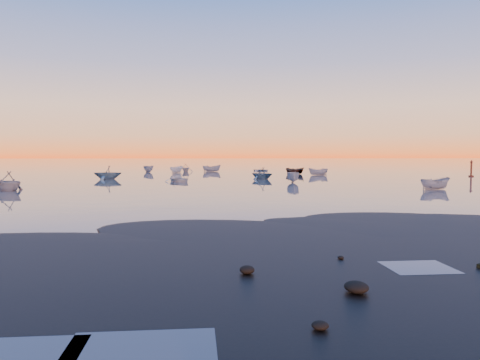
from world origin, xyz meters
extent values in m
plane|color=slate|center=(0.00, 100.00, 0.00)|extent=(600.00, 600.00, 0.00)
imported|color=silver|center=(-10.69, 40.61, 0.00)|extent=(4.63, 3.45, 1.07)
imported|color=gray|center=(16.58, 24.25, 0.00)|extent=(2.43, 3.96, 1.28)
cylinder|color=#45190E|center=(37.19, 51.11, 0.05)|extent=(0.81, 0.81, 0.27)
cylinder|color=#45190E|center=(37.19, 51.11, 1.17)|extent=(0.29, 0.29, 2.35)
cone|color=#45190E|center=(37.19, 51.11, 2.57)|extent=(0.54, 0.54, 0.45)
camera|label=1|loc=(-8.53, -22.70, 3.73)|focal=35.00mm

